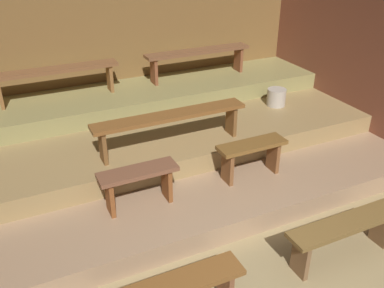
{
  "coord_description": "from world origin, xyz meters",
  "views": [
    {
      "loc": [
        -1.85,
        -1.72,
        3.09
      ],
      "look_at": [
        0.17,
        2.55,
        0.59
      ],
      "focal_mm": 39.38,
      "sensor_mm": 36.0,
      "label": 1
    }
  ],
  "objects_px": {
    "bench_lower_left": "(138,180)",
    "bench_upper_right": "(198,55)",
    "bench_lower_right": "(252,152)",
    "bench_upper_left": "(56,74)",
    "pail_middle": "(276,97)",
    "bench_middle_center": "(171,120)",
    "bench_floor_right": "(345,230)"
  },
  "relations": [
    {
      "from": "bench_lower_left",
      "to": "bench_upper_right",
      "type": "bearing_deg",
      "value": 51.46
    },
    {
      "from": "bench_lower_right",
      "to": "bench_upper_left",
      "type": "xyz_separation_m",
      "value": [
        -1.87,
        2.34,
        0.55
      ]
    },
    {
      "from": "pail_middle",
      "to": "bench_upper_right",
      "type": "bearing_deg",
      "value": 128.15
    },
    {
      "from": "bench_middle_center",
      "to": "bench_lower_left",
      "type": "bearing_deg",
      "value": -134.57
    },
    {
      "from": "bench_floor_right",
      "to": "bench_upper_left",
      "type": "bearing_deg",
      "value": 119.08
    },
    {
      "from": "bench_middle_center",
      "to": "bench_lower_right",
      "type": "bearing_deg",
      "value": -41.59
    },
    {
      "from": "bench_lower_left",
      "to": "bench_upper_left",
      "type": "height_order",
      "value": "bench_upper_left"
    },
    {
      "from": "bench_floor_right",
      "to": "bench_lower_left",
      "type": "relative_size",
      "value": 1.49
    },
    {
      "from": "bench_floor_right",
      "to": "bench_lower_left",
      "type": "xyz_separation_m",
      "value": [
        -1.67,
        1.41,
        0.24
      ]
    },
    {
      "from": "bench_lower_left",
      "to": "bench_middle_center",
      "type": "relative_size",
      "value": 0.44
    },
    {
      "from": "bench_floor_right",
      "to": "bench_upper_right",
      "type": "xyz_separation_m",
      "value": [
        0.19,
        3.75,
        0.79
      ]
    },
    {
      "from": "pail_middle",
      "to": "bench_floor_right",
      "type": "bearing_deg",
      "value": -111.19
    },
    {
      "from": "bench_middle_center",
      "to": "pail_middle",
      "type": "height_order",
      "value": "bench_middle_center"
    },
    {
      "from": "bench_lower_left",
      "to": "bench_upper_left",
      "type": "relative_size",
      "value": 0.48
    },
    {
      "from": "bench_middle_center",
      "to": "bench_upper_right",
      "type": "relative_size",
      "value": 1.11
    },
    {
      "from": "bench_floor_right",
      "to": "bench_middle_center",
      "type": "distance_m",
      "value": 2.39
    },
    {
      "from": "bench_floor_right",
      "to": "bench_lower_left",
      "type": "distance_m",
      "value": 2.2
    },
    {
      "from": "bench_upper_right",
      "to": "bench_lower_left",
      "type": "bearing_deg",
      "value": -128.54
    },
    {
      "from": "bench_floor_right",
      "to": "bench_middle_center",
      "type": "relative_size",
      "value": 0.65
    },
    {
      "from": "bench_lower_left",
      "to": "bench_lower_right",
      "type": "height_order",
      "value": "same"
    },
    {
      "from": "bench_floor_right",
      "to": "bench_upper_left",
      "type": "relative_size",
      "value": 0.72
    },
    {
      "from": "bench_lower_right",
      "to": "pail_middle",
      "type": "relative_size",
      "value": 2.97
    },
    {
      "from": "bench_middle_center",
      "to": "bench_upper_left",
      "type": "xyz_separation_m",
      "value": [
        -1.09,
        1.66,
        0.25
      ]
    },
    {
      "from": "bench_floor_right",
      "to": "bench_middle_center",
      "type": "xyz_separation_m",
      "value": [
        -1.0,
        2.1,
        0.54
      ]
    },
    {
      "from": "bench_middle_center",
      "to": "pail_middle",
      "type": "xyz_separation_m",
      "value": [
        2.03,
        0.58,
        -0.24
      ]
    },
    {
      "from": "bench_floor_right",
      "to": "bench_upper_left",
      "type": "distance_m",
      "value": 4.37
    },
    {
      "from": "bench_upper_right",
      "to": "bench_lower_right",
      "type": "bearing_deg",
      "value": -100.01
    },
    {
      "from": "bench_lower_right",
      "to": "pail_middle",
      "type": "xyz_separation_m",
      "value": [
        1.26,
        1.27,
        0.06
      ]
    },
    {
      "from": "bench_upper_right",
      "to": "bench_middle_center",
      "type": "bearing_deg",
      "value": -125.69
    },
    {
      "from": "bench_floor_right",
      "to": "pail_middle",
      "type": "distance_m",
      "value": 2.89
    },
    {
      "from": "bench_lower_left",
      "to": "pail_middle",
      "type": "xyz_separation_m",
      "value": [
        2.71,
        1.27,
        0.06
      ]
    },
    {
      "from": "bench_lower_left",
      "to": "bench_upper_right",
      "type": "xyz_separation_m",
      "value": [
        1.87,
        2.34,
        0.55
      ]
    }
  ]
}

